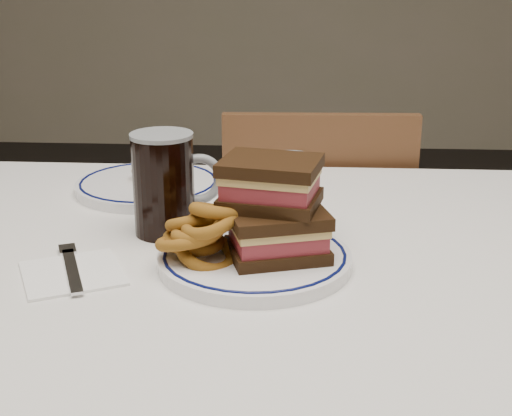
# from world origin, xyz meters

# --- Properties ---
(dining_table) EXTENTS (1.27, 0.87, 0.75)m
(dining_table) POSITION_xyz_m (0.00, 0.00, 0.64)
(dining_table) COLOR silver
(dining_table) RESTS_ON floor
(chair_far) EXTENTS (0.41, 0.41, 0.85)m
(chair_far) POSITION_xyz_m (0.15, 0.57, 0.46)
(chair_far) COLOR #493217
(chair_far) RESTS_ON floor
(main_plate) EXTENTS (0.26, 0.26, 0.02)m
(main_plate) POSITION_xyz_m (0.06, -0.05, 0.76)
(main_plate) COLOR white
(main_plate) RESTS_ON dining_table
(reuben_sandwich) EXTENTS (0.15, 0.14, 0.13)m
(reuben_sandwich) POSITION_xyz_m (0.08, -0.05, 0.83)
(reuben_sandwich) COLOR black
(reuben_sandwich) RESTS_ON main_plate
(onion_rings_main) EXTENTS (0.12, 0.11, 0.11)m
(onion_rings_main) POSITION_xyz_m (-0.01, -0.07, 0.80)
(onion_rings_main) COLOR brown
(onion_rings_main) RESTS_ON main_plate
(ketchup_ramekin) EXTENTS (0.06, 0.06, 0.04)m
(ketchup_ramekin) POSITION_xyz_m (0.05, 0.01, 0.79)
(ketchup_ramekin) COLOR white
(ketchup_ramekin) RESTS_ON main_plate
(beer_mug) EXTENTS (0.13, 0.09, 0.15)m
(beer_mug) POSITION_xyz_m (-0.08, 0.06, 0.83)
(beer_mug) COLOR black
(beer_mug) RESTS_ON dining_table
(water_glass) EXTENTS (0.08, 0.08, 0.12)m
(water_glass) POSITION_xyz_m (0.10, 0.05, 0.81)
(water_glass) COLOR #8FA4B8
(water_glass) RESTS_ON dining_table
(far_plate) EXTENTS (0.25, 0.25, 0.02)m
(far_plate) POSITION_xyz_m (-0.15, 0.26, 0.76)
(far_plate) COLOR white
(far_plate) RESTS_ON dining_table
(onion_rings_far) EXTENTS (0.11, 0.10, 0.06)m
(onion_rings_far) POSITION_xyz_m (-0.13, 0.27, 0.78)
(onion_rings_far) COLOR brown
(onion_rings_far) RESTS_ON far_plate
(napkin_fork) EXTENTS (0.17, 0.17, 0.01)m
(napkin_fork) POSITION_xyz_m (-0.18, -0.09, 0.75)
(napkin_fork) COLOR white
(napkin_fork) RESTS_ON dining_table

